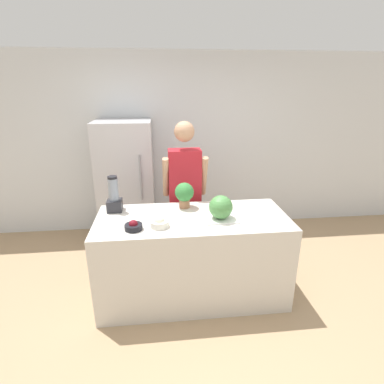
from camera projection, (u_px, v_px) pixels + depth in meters
name	position (u px, v px, depth m)	size (l,w,h in m)	color
ground_plane	(197.00, 320.00, 2.90)	(14.00, 14.00, 0.00)	tan
wall_back	(180.00, 145.00, 4.47)	(8.00, 0.06, 2.60)	silver
counter_island	(192.00, 257.00, 3.13)	(1.91, 0.82, 0.91)	beige
refrigerator	(127.00, 183.00, 4.18)	(0.75, 0.68, 1.71)	#B7B7BC
person	(185.00, 193.00, 3.58)	(0.52, 0.28, 1.77)	gray
cutting_board	(221.00, 218.00, 2.93)	(0.32, 0.27, 0.01)	white
watermelon	(221.00, 207.00, 2.88)	(0.23, 0.23, 0.23)	#4C8C47
bowl_cherries	(133.00, 226.00, 2.71)	(0.16, 0.16, 0.09)	black
bowl_cream	(159.00, 223.00, 2.76)	(0.17, 0.17, 0.11)	white
blender	(114.00, 197.00, 3.07)	(0.15, 0.15, 0.38)	#28282D
potted_plant	(184.00, 193.00, 3.15)	(0.20, 0.20, 0.27)	#996647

